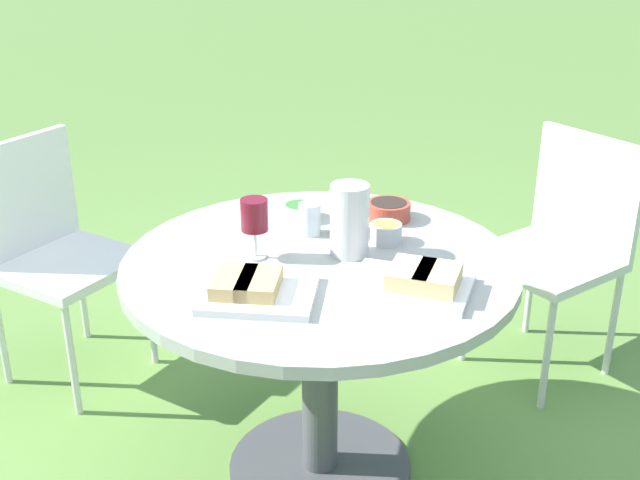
{
  "coord_description": "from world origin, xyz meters",
  "views": [
    {
      "loc": [
        -0.3,
        2.02,
        1.68
      ],
      "look_at": [
        0.0,
        0.0,
        0.79
      ],
      "focal_mm": 45.0,
      "sensor_mm": 36.0,
      "label": 1
    }
  ],
  "objects_px": {
    "dining_table": "(320,303)",
    "water_pitcher": "(349,220)",
    "chair_near_left": "(51,241)",
    "wine_glass": "(254,217)",
    "chair_far_back": "(562,236)"
  },
  "relations": [
    {
      "from": "dining_table",
      "to": "water_pitcher",
      "type": "xyz_separation_m",
      "value": [
        -0.08,
        -0.05,
        0.24
      ]
    },
    {
      "from": "chair_near_left",
      "to": "wine_glass",
      "type": "relative_size",
      "value": 5.06
    },
    {
      "from": "chair_near_left",
      "to": "chair_far_back",
      "type": "bearing_deg",
      "value": -170.36
    },
    {
      "from": "chair_near_left",
      "to": "chair_far_back",
      "type": "height_order",
      "value": "same"
    },
    {
      "from": "water_pitcher",
      "to": "wine_glass",
      "type": "distance_m",
      "value": 0.27
    },
    {
      "from": "dining_table",
      "to": "chair_near_left",
      "type": "bearing_deg",
      "value": -23.25
    },
    {
      "from": "dining_table",
      "to": "chair_near_left",
      "type": "relative_size",
      "value": 1.26
    },
    {
      "from": "chair_near_left",
      "to": "water_pitcher",
      "type": "height_order",
      "value": "water_pitcher"
    },
    {
      "from": "water_pitcher",
      "to": "wine_glass",
      "type": "xyz_separation_m",
      "value": [
        0.26,
        0.06,
        0.02
      ]
    },
    {
      "from": "dining_table",
      "to": "chair_near_left",
      "type": "height_order",
      "value": "chair_near_left"
    },
    {
      "from": "wine_glass",
      "to": "water_pitcher",
      "type": "bearing_deg",
      "value": -166.66
    },
    {
      "from": "chair_near_left",
      "to": "dining_table",
      "type": "bearing_deg",
      "value": 156.75
    },
    {
      "from": "dining_table",
      "to": "wine_glass",
      "type": "height_order",
      "value": "wine_glass"
    },
    {
      "from": "chair_far_back",
      "to": "wine_glass",
      "type": "height_order",
      "value": "wine_glass"
    },
    {
      "from": "chair_far_back",
      "to": "wine_glass",
      "type": "bearing_deg",
      "value": 38.68
    }
  ]
}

